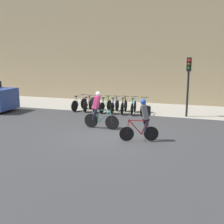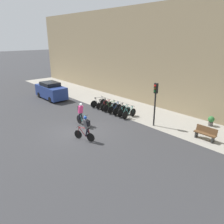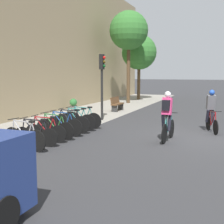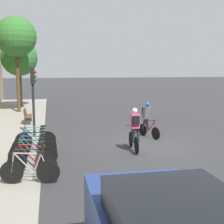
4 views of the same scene
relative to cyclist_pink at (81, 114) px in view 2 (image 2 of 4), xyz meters
name	(u,v)px [view 2 (image 2 of 4)]	position (x,y,z in m)	size (l,w,h in m)	color
ground	(80,132)	(1.00, -0.85, -0.95)	(200.00, 200.00, 0.00)	#333335
kerb_strip	(141,112)	(1.00, 5.90, -0.94)	(44.00, 4.50, 0.01)	gray
building_facade	(161,58)	(1.00, 8.45, 3.79)	(44.00, 0.60, 9.47)	#9E8966
cyclist_pink	(81,114)	(0.00, 0.00, 0.00)	(1.79, 0.46, 1.78)	black
cyclist_grey	(86,127)	(2.50, -1.32, 0.00)	(1.52, 0.66, 1.74)	black
parked_bike_0	(98,103)	(-2.83, 3.95, -0.54)	(0.46, 1.74, 0.98)	black
parked_bike_1	(102,104)	(-2.23, 3.95, -0.56)	(0.46, 1.63, 0.95)	black
parked_bike_2	(106,106)	(-1.63, 3.95, -0.56)	(0.46, 1.58, 0.95)	black
parked_bike_3	(110,107)	(-1.03, 3.95, -0.55)	(0.46, 1.71, 0.97)	black
parked_bike_4	(115,108)	(-0.43, 3.95, -0.54)	(0.46, 1.70, 0.98)	black
parked_bike_5	(119,110)	(0.17, 3.95, -0.53)	(0.46, 1.69, 0.99)	black
parked_bike_6	(124,111)	(0.76, 3.95, -0.53)	(0.46, 1.67, 0.99)	black
parked_bike_7	(129,113)	(1.36, 3.95, -0.53)	(0.46, 1.69, 0.98)	black
traffic_light_pole	(155,97)	(3.87, 4.11, 1.39)	(0.26, 0.30, 3.35)	black
bench	(205,133)	(7.71, 4.71, -0.48)	(1.43, 0.44, 0.89)	brown
parked_car	(51,91)	(-8.63, 1.87, -0.05)	(4.30, 1.84, 1.85)	navy
potted_plant	(211,120)	(6.86, 7.37, -0.51)	(0.48, 0.48, 0.78)	#56514C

